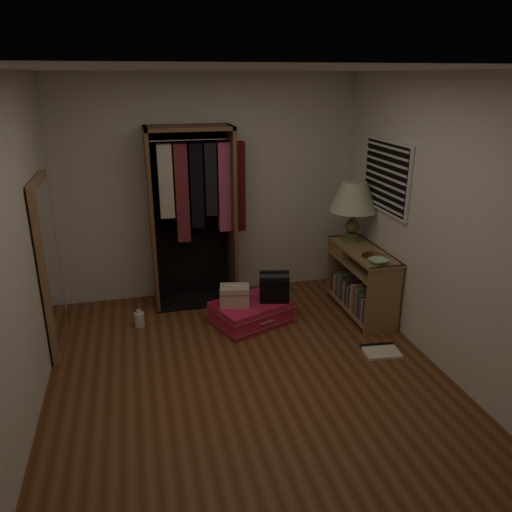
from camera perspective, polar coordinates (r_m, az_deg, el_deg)
The scene contains 13 objects.
ground at distance 4.62m, azimuth -0.81°, elevation -13.67°, with size 4.00×4.00×0.00m, color brown.
room_walls at distance 4.05m, azimuth -0.01°, elevation 4.81°, with size 3.52×4.02×2.60m.
console_bookshelf at distance 5.77m, azimuth 11.78°, elevation -2.51°, with size 0.42×1.12×0.75m.
open_wardrobe at distance 5.72m, azimuth -6.76°, elevation 6.25°, with size 1.08×0.50×2.05m.
floor_mirror at distance 5.11m, azimuth -22.49°, elevation -1.13°, with size 0.06×0.80×1.70m.
pink_suitcase at distance 5.48m, azimuth -0.60°, elevation -6.45°, with size 0.96×0.83×0.24m.
train_case at distance 5.33m, azimuth -2.45°, elevation -4.51°, with size 0.35×0.28×0.23m.
black_bag at distance 5.40m, azimuth 2.09°, elevation -3.35°, with size 0.35×0.27×0.34m.
table_lamp at distance 5.78m, azimuth 11.13°, elevation 6.53°, with size 0.55×0.55×0.69m.
brass_tray at distance 5.42m, azimuth 13.31°, elevation 0.01°, with size 0.28×0.28×0.01m.
ceramic_bowl at distance 5.23m, azimuth 13.79°, elevation -0.59°, with size 0.19×0.19×0.05m, color #B0D2AF.
white_jug at distance 5.57m, azimuth -13.19°, elevation -7.03°, with size 0.14×0.14×0.19m.
floor_book at distance 5.13m, azimuth 14.02°, elevation -10.44°, with size 0.37×0.31×0.03m.
Camera 1 is at (-0.86, -3.75, 2.56)m, focal length 35.00 mm.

